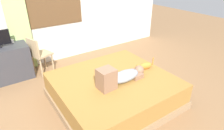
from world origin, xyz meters
The scene contains 9 objects.
ground_plane centered at (0.00, 0.00, 0.00)m, with size 16.00×16.00×0.00m, color olive.
back_wall_with_window centered at (0.00, 2.24, 1.45)m, with size 6.40×0.14×2.90m.
bed centered at (0.07, -0.09, 0.24)m, with size 1.97×1.86×0.48m.
person_lying centered at (0.09, -0.25, 0.59)m, with size 0.94×0.31×0.34m.
cat centered at (0.75, -0.13, 0.55)m, with size 0.35×0.17×0.21m.
desk centered at (-1.34, 1.84, 0.37)m, with size 0.90×0.56×0.74m.
cup centered at (-1.14, 2.00, 0.78)m, with size 0.07×0.07×0.08m, color white.
chair_by_desk centered at (-0.72, 1.68, 0.51)m, with size 0.48×0.48×0.86m.
curtain_left centered at (-0.92, 2.12, 1.18)m, with size 0.44×0.06×2.36m, color #ADCC75.
Camera 1 is at (-1.54, -2.38, 2.20)m, focal length 30.46 mm.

